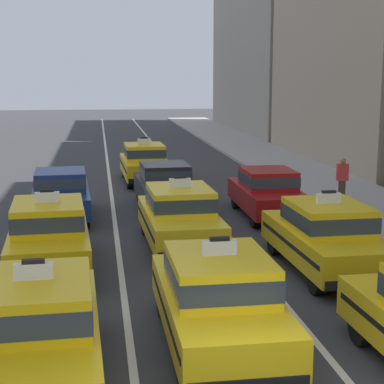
{
  "coord_description": "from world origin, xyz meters",
  "views": [
    {
      "loc": [
        -2.05,
        -6.73,
        4.56
      ],
      "look_at": [
        0.54,
        10.8,
        1.3
      ],
      "focal_mm": 59.59,
      "sensor_mm": 36.0,
      "label": 1
    }
  ],
  "objects": [
    {
      "name": "lane_stripe_left_center",
      "position": [
        -1.6,
        20.0,
        0.0
      ],
      "size": [
        0.14,
        80.0,
        0.01
      ],
      "primitive_type": "cube",
      "color": "silver",
      "rests_on": "ground"
    },
    {
      "name": "lane_stripe_center_right",
      "position": [
        1.6,
        20.0,
        0.0
      ],
      "size": [
        0.14,
        80.0,
        0.01
      ],
      "primitive_type": "cube",
      "color": "silver",
      "rests_on": "ground"
    },
    {
      "name": "sidewalk_curb",
      "position": [
        7.2,
        15.0,
        0.07
      ],
      "size": [
        4.0,
        90.0,
        0.15
      ],
      "primitive_type": "cube",
      "color": "#9E9993",
      "rests_on": "ground"
    },
    {
      "name": "taxi_left_nearest",
      "position": [
        -3.02,
        2.41,
        0.88
      ],
      "size": [
        1.96,
        4.62,
        1.96
      ],
      "color": "black",
      "rests_on": "ground"
    },
    {
      "name": "taxi_left_second",
      "position": [
        -3.26,
        8.18,
        0.88
      ],
      "size": [
        2.05,
        4.65,
        1.96
      ],
      "color": "black",
      "rests_on": "ground"
    },
    {
      "name": "sedan_left_third",
      "position": [
        -3.28,
        13.7,
        0.85
      ],
      "size": [
        1.95,
        4.38,
        1.58
      ],
      "color": "black",
      "rests_on": "ground"
    },
    {
      "name": "taxi_center_nearest",
      "position": [
        -0.13,
        3.26,
        0.88
      ],
      "size": [
        1.84,
        4.57,
        1.96
      ],
      "color": "black",
      "rests_on": "ground"
    },
    {
      "name": "taxi_center_second",
      "position": [
        0.04,
        9.68,
        0.88
      ],
      "size": [
        1.93,
        4.61,
        1.96
      ],
      "color": "black",
      "rests_on": "ground"
    },
    {
      "name": "sedan_center_third",
      "position": [
        0.18,
        14.79,
        0.85
      ],
      "size": [
        1.88,
        4.35,
        1.58
      ],
      "color": "black",
      "rests_on": "ground"
    },
    {
      "name": "taxi_center_fourth",
      "position": [
        -0.12,
        20.41,
        0.88
      ],
      "size": [
        1.93,
        4.6,
        1.96
      ],
      "color": "black",
      "rests_on": "ground"
    },
    {
      "name": "taxi_right_second",
      "position": [
        3.15,
        7.09,
        0.88
      ],
      "size": [
        1.9,
        4.59,
        1.96
      ],
      "color": "black",
      "rests_on": "ground"
    },
    {
      "name": "sedan_right_third",
      "position": [
        3.34,
        12.99,
        0.85
      ],
      "size": [
        1.79,
        4.31,
        1.58
      ],
      "color": "black",
      "rests_on": "ground"
    },
    {
      "name": "pedestrian_mid_block",
      "position": [
        6.08,
        13.53,
        1.0
      ],
      "size": [
        0.36,
        0.24,
        1.68
      ],
      "color": "#473828",
      "rests_on": "sidewalk_curb"
    }
  ]
}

